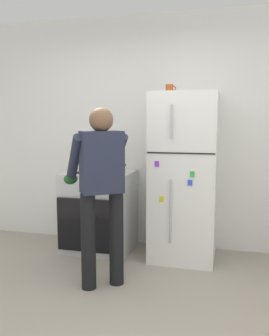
# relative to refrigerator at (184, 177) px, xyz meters

# --- Properties ---
(ground) EXTENTS (8.00, 8.00, 0.00)m
(ground) POSITION_rel_refrigerator_xyz_m (-0.46, -1.57, -0.89)
(ground) COLOR #9E9384
(kitchen_wall_back) EXTENTS (6.00, 0.10, 2.70)m
(kitchen_wall_back) POSITION_rel_refrigerator_xyz_m (-0.46, 0.38, 0.46)
(kitchen_wall_back) COLOR white
(kitchen_wall_back) RESTS_ON ground
(refrigerator) EXTENTS (0.68, 0.72, 1.78)m
(refrigerator) POSITION_rel_refrigerator_xyz_m (0.00, 0.00, 0.00)
(refrigerator) COLOR white
(refrigerator) RESTS_ON ground
(stove_range) EXTENTS (0.76, 0.67, 0.91)m
(stove_range) POSITION_rel_refrigerator_xyz_m (-0.97, -0.01, -0.44)
(stove_range) COLOR silver
(stove_range) RESTS_ON ground
(person_cook) EXTENTS (0.66, 0.70, 1.60)m
(person_cook) POSITION_rel_refrigerator_xyz_m (-0.63, -0.88, 0.07)
(person_cook) COLOR black
(person_cook) RESTS_ON ground
(red_pot) EXTENTS (0.34, 0.24, 0.10)m
(red_pot) POSITION_rel_refrigerator_xyz_m (-0.81, -0.05, 0.08)
(red_pot) COLOR orange
(red_pot) RESTS_ON stove_range
(coffee_mug) EXTENTS (0.11, 0.08, 0.10)m
(coffee_mug) POSITION_rel_refrigerator_xyz_m (-0.18, 0.05, 0.94)
(coffee_mug) COLOR #B24C1E
(coffee_mug) RESTS_ON refrigerator
(pepper_mill) EXTENTS (0.05, 0.05, 0.15)m
(pepper_mill) POSITION_rel_refrigerator_xyz_m (-1.27, 0.20, 0.10)
(pepper_mill) COLOR brown
(pepper_mill) RESTS_ON stove_range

